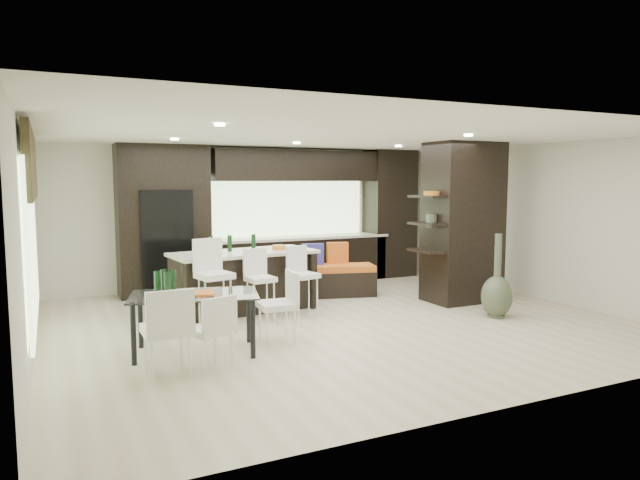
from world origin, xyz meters
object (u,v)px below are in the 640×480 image
chair_end (277,310)px  chair_far (167,336)px  kitchen_island (244,281)px  floor_vase (497,276)px  stool_right (304,288)px  bench (334,280)px  dining_table (195,324)px  chair_near (210,336)px  stool_mid (261,292)px  stool_left (215,291)px

chair_end → chair_far: bearing=120.9°
kitchen_island → floor_vase: 3.92m
stool_right → bench: 1.62m
dining_table → chair_end: chair_end is taller
stool_right → chair_near: (-1.94, -1.87, -0.04)m
stool_right → stool_mid: bearing=164.4°
kitchen_island → stool_right: bearing=-54.4°
floor_vase → chair_near: (-4.54, -0.54, -0.25)m
stool_right → dining_table: size_ratio=0.58×
stool_mid → chair_far: bearing=-139.4°
stool_mid → stool_right: bearing=-7.6°
dining_table → chair_near: (0.00, -0.71, 0.03)m
floor_vase → stool_mid: bearing=157.9°
stool_left → chair_near: (-0.55, -1.84, -0.11)m
stool_mid → stool_right: (0.70, -0.00, 0.00)m
stool_left → floor_vase: floor_vase is taller
stool_left → stool_mid: bearing=-9.6°
stool_mid → dining_table: stool_mid is taller
chair_far → chair_near: bearing=3.2°
stool_left → floor_vase: size_ratio=0.79×
stool_right → dining_table: stool_right is taller
bench → kitchen_island: bearing=-152.8°
stool_mid → bench: size_ratio=0.59×
kitchen_island → chair_end: size_ratio=2.70×
kitchen_island → chair_far: size_ratio=2.52×
chair_near → kitchen_island: bearing=46.6°
kitchen_island → stool_right: (0.70, -0.78, -0.04)m
stool_right → chair_end: bearing=-142.9°
dining_table → stool_left: bearing=78.5°
floor_vase → dining_table: 4.55m
dining_table → stool_mid: bearing=57.5°
stool_mid → stool_left: bearing=175.2°
stool_right → chair_end: 1.46m
stool_left → dining_table: bearing=-128.3°
stool_left → stool_mid: size_ratio=1.17×
stool_right → chair_near: bearing=-151.5°
chair_near → chair_far: size_ratio=0.87×
stool_left → chair_far: stool_left is taller
kitchen_island → chair_far: (-1.71, -2.68, -0.02)m
kitchen_island → stool_mid: size_ratio=2.65×
chair_end → stool_mid: bearing=-4.5°
bench → chair_far: bearing=-123.8°
kitchen_island → chair_near: 2.93m
floor_vase → chair_far: floor_vase is taller
floor_vase → chair_far: size_ratio=1.42×
floor_vase → dining_table: floor_vase is taller
stool_right → chair_near: stool_right is taller
kitchen_island → stool_right: size_ratio=2.63×
stool_mid → bench: bearing=25.3°
bench → stool_mid: bearing=-132.2°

